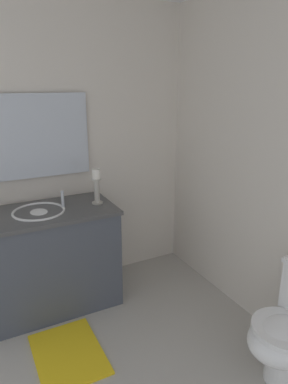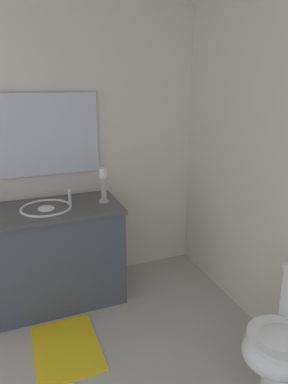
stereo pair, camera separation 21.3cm
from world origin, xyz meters
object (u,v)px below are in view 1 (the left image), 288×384
Objects in this scene: vanity_cabinet at (44,260)px; mirror at (25,137)px; candle_holder_tall at (97,186)px; bath_mat at (68,354)px; sink_basin at (39,217)px.

mirror reaches higher than vanity_cabinet.
mirror reaches higher than candle_holder_tall.
bath_mat is (0.62, 0.00, -0.41)m from vanity_cabinet.
sink_basin reaches higher than vanity_cabinet.
mirror reaches higher than sink_basin.
bath_mat is at bearing -0.09° from sink_basin.
bath_mat is at bearing 0.00° from mirror.
sink_basin is at bearing 179.91° from bath_mat.
candle_holder_tall is (0.30, 0.47, -0.38)m from mirror.
sink_basin reaches higher than bath_mat.
sink_basin is (0.00, 0.00, 0.38)m from vanity_cabinet.
vanity_cabinet is at bearing -92.72° from candle_holder_tall.
candle_holder_tall is at bearing 57.05° from mirror.
candle_holder_tall reaches higher than vanity_cabinet.
sink_basin is 0.64m from mirror.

